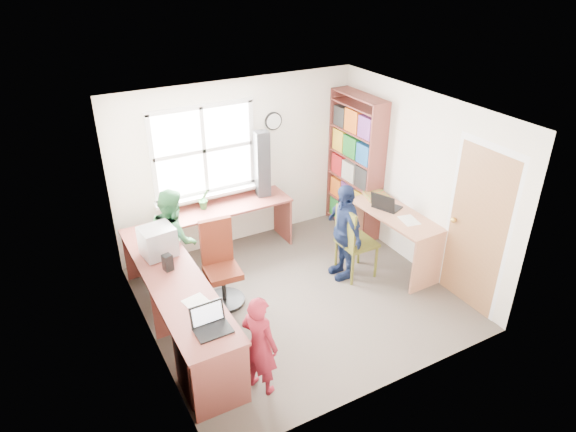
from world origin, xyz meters
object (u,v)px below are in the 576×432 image
object	(u,v)px
right_desk	(397,227)
person_red	(260,345)
crt_monitor	(158,242)
laptop_left	(211,323)
person_green	(175,239)
wooden_chair	(352,240)
bookshelf	(355,168)
laptop_right	(385,205)
l_desk	(205,313)
swivel_chair	(221,268)
person_navy	(344,232)
potted_plant	(204,199)
cd_tower	(262,164)

from	to	relation	value
right_desk	person_red	size ratio (longest dim) A/B	1.25
right_desk	crt_monitor	bearing A→B (deg)	167.90
laptop_left	person_green	bearing A→B (deg)	81.52
wooden_chair	person_green	size ratio (longest dim) A/B	0.76
right_desk	crt_monitor	xyz separation A→B (m)	(-3.07, 0.56, 0.36)
bookshelf	laptop_right	bearing A→B (deg)	-100.13
laptop_right	l_desk	bearing A→B (deg)	78.05
l_desk	laptop_right	bearing A→B (deg)	10.32
l_desk	person_red	distance (m)	0.87
bookshelf	laptop_right	size ratio (longest dim) A/B	4.82
swivel_chair	laptop_left	bearing A→B (deg)	-110.72
right_desk	laptop_right	xyz separation A→B (m)	(-0.08, 0.17, 0.27)
person_navy	wooden_chair	bearing A→B (deg)	55.93
person_green	laptop_left	bearing A→B (deg)	176.37
swivel_chair	wooden_chair	world-z (taller)	swivel_chair
bookshelf	person_red	xyz separation A→B (m)	(-2.71, -2.29, -0.45)
crt_monitor	laptop_left	size ratio (longest dim) A/B	1.19
swivel_chair	crt_monitor	world-z (taller)	crt_monitor
wooden_chair	potted_plant	size ratio (longest dim) A/B	3.72
wooden_chair	person_navy	xyz separation A→B (m)	(-0.09, 0.07, 0.11)
bookshelf	potted_plant	xyz separation A→B (m)	(-2.27, 0.30, -0.11)
laptop_left	l_desk	bearing A→B (deg)	75.44
swivel_chair	crt_monitor	xyz separation A→B (m)	(-0.67, 0.18, 0.47)
right_desk	laptop_left	xyz separation A→B (m)	(-3.01, -0.93, 0.23)
potted_plant	person_navy	size ratio (longest dim) A/B	0.21
crt_monitor	laptop_right	xyz separation A→B (m)	(2.98, -0.39, -0.08)
person_green	right_desk	bearing A→B (deg)	-105.72
swivel_chair	cd_tower	bearing A→B (deg)	48.10
bookshelf	person_navy	xyz separation A→B (m)	(-0.87, -1.02, -0.34)
wooden_chair	laptop_left	world-z (taller)	wooden_chair
cd_tower	crt_monitor	bearing A→B (deg)	-146.46
right_desk	bookshelf	size ratio (longest dim) A/B	0.66
bookshelf	crt_monitor	xyz separation A→B (m)	(-3.16, -0.57, -0.07)
right_desk	bookshelf	distance (m)	1.22
cd_tower	laptop_left	bearing A→B (deg)	-118.66
right_desk	person_red	distance (m)	2.86
laptop_right	potted_plant	world-z (taller)	laptop_right
wooden_chair	laptop_left	distance (m)	2.52
cd_tower	person_navy	xyz separation A→B (m)	(0.51, -1.32, -0.56)
right_desk	wooden_chair	bearing A→B (deg)	174.99
bookshelf	cd_tower	size ratio (longest dim) A/B	2.21
l_desk	laptop_right	xyz separation A→B (m)	(2.79, 0.51, 0.39)
person_green	crt_monitor	bearing A→B (deg)	147.49
bookshelf	potted_plant	size ratio (longest dim) A/B	7.64
l_desk	swivel_chair	bearing A→B (deg)	56.57
bookshelf	laptop_right	world-z (taller)	bookshelf
right_desk	person_red	xyz separation A→B (m)	(-2.62, -1.16, -0.02)
bookshelf	cd_tower	bearing A→B (deg)	167.85
person_navy	l_desk	bearing A→B (deg)	-72.11
person_navy	laptop_left	bearing A→B (deg)	-59.23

